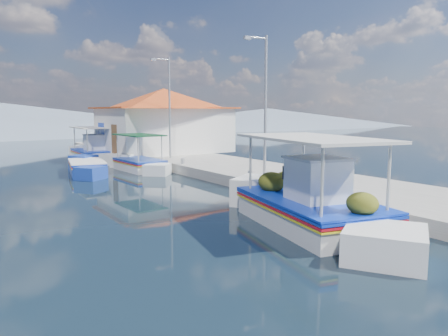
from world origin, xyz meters
TOP-DOWN VIEW (x-y plane):
  - ground at (0.00, 0.00)m, footprint 160.00×160.00m
  - quay at (5.90, 6.00)m, footprint 5.00×44.00m
  - bollards at (3.80, 5.25)m, footprint 0.20×17.20m
  - main_caique at (1.55, -3.65)m, footprint 3.85×8.54m
  - caique_green_canopy at (2.23, 10.25)m, footprint 1.98×6.06m
  - caique_blue_hull at (-0.61, 10.66)m, footprint 2.51×5.76m
  - caique_far at (1.68, 16.83)m, footprint 2.25×7.16m
  - harbor_building at (6.20, 15.00)m, footprint 10.49×10.49m
  - lamp_post_near at (4.51, 2.00)m, footprint 1.21×0.14m
  - lamp_post_far at (4.51, 11.00)m, footprint 1.21×0.14m
  - mountain_ridge at (6.54, 56.00)m, footprint 171.40×96.00m

SIDE VIEW (x-z plane):
  - ground at x=0.00m, z-range 0.00..0.00m
  - quay at x=5.90m, z-range 0.00..0.50m
  - caique_blue_hull at x=-0.61m, z-range -0.24..0.81m
  - caique_green_canopy at x=2.23m, z-range -0.80..1.47m
  - caique_far at x=1.68m, z-range -0.79..1.72m
  - main_caique at x=1.55m, z-range -0.89..2.00m
  - bollards at x=3.80m, z-range 0.50..0.80m
  - mountain_ridge at x=6.54m, z-range -0.71..4.79m
  - harbor_building at x=6.20m, z-range 0.58..4.98m
  - lamp_post_near at x=4.51m, z-range 0.85..6.85m
  - lamp_post_far at x=4.51m, z-range 0.85..6.85m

